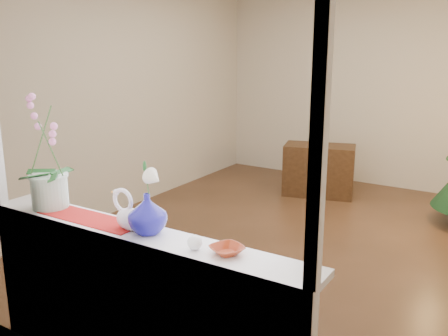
# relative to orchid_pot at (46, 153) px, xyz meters

# --- Properties ---
(ground) EXTENTS (5.00, 5.00, 0.00)m
(ground) POSITION_rel_orchid_pot_xyz_m (0.74, 2.36, -1.28)
(ground) COLOR #392617
(ground) RESTS_ON ground
(wall_back) EXTENTS (4.50, 0.10, 2.70)m
(wall_back) POSITION_rel_orchid_pot_xyz_m (0.74, 4.86, 0.07)
(wall_back) COLOR beige
(wall_back) RESTS_ON ground
(wall_front) EXTENTS (4.50, 0.10, 2.70)m
(wall_front) POSITION_rel_orchid_pot_xyz_m (0.74, -0.14, 0.07)
(wall_front) COLOR beige
(wall_front) RESTS_ON ground
(wall_left) EXTENTS (0.10, 5.00, 2.70)m
(wall_left) POSITION_rel_orchid_pot_xyz_m (-1.51, 2.36, 0.07)
(wall_left) COLOR beige
(wall_left) RESTS_ON ground
(window_apron) EXTENTS (2.20, 0.08, 0.88)m
(window_apron) POSITION_rel_orchid_pot_xyz_m (0.74, -0.10, -0.84)
(window_apron) COLOR white
(window_apron) RESTS_ON ground
(windowsill) EXTENTS (2.20, 0.26, 0.04)m
(windowsill) POSITION_rel_orchid_pot_xyz_m (0.74, -0.01, -0.38)
(windowsill) COLOR white
(windowsill) RESTS_ON window_apron
(window_frame) EXTENTS (2.22, 0.06, 1.60)m
(window_frame) POSITION_rel_orchid_pot_xyz_m (0.74, -0.11, 0.42)
(window_frame) COLOR white
(window_frame) RESTS_ON windowsill
(runner) EXTENTS (0.70, 0.20, 0.01)m
(runner) POSITION_rel_orchid_pot_xyz_m (0.36, -0.01, -0.36)
(runner) COLOR maroon
(runner) RESTS_ON windowsill
(orchid_pot) EXTENTS (0.25, 0.25, 0.72)m
(orchid_pot) POSITION_rel_orchid_pot_xyz_m (0.00, 0.00, 0.00)
(orchid_pot) COLOR silver
(orchid_pot) RESTS_ON windowsill
(swan) EXTENTS (0.27, 0.14, 0.22)m
(swan) POSITION_rel_orchid_pot_xyz_m (0.69, -0.01, -0.25)
(swan) COLOR silver
(swan) RESTS_ON windowsill
(blue_vase) EXTENTS (0.33, 0.33, 0.26)m
(blue_vase) POSITION_rel_orchid_pot_xyz_m (0.81, -0.00, -0.23)
(blue_vase) COLOR #0D0A64
(blue_vase) RESTS_ON windowsill
(lily) EXTENTS (0.14, 0.08, 0.20)m
(lily) POSITION_rel_orchid_pot_xyz_m (0.81, -0.00, -0.00)
(lily) COLOR beige
(lily) RESTS_ON blue_vase
(paperweight) EXTENTS (0.09, 0.09, 0.08)m
(paperweight) POSITION_rel_orchid_pot_xyz_m (1.16, -0.05, -0.32)
(paperweight) COLOR white
(paperweight) RESTS_ON windowsill
(amber_dish) EXTENTS (0.18, 0.18, 0.03)m
(amber_dish) POSITION_rel_orchid_pot_xyz_m (1.32, -0.01, -0.34)
(amber_dish) COLOR maroon
(amber_dish) RESTS_ON windowsill
(side_table) EXTENTS (0.97, 0.66, 0.66)m
(side_table) POSITION_rel_orchid_pot_xyz_m (0.26, 3.96, -0.95)
(side_table) COLOR black
(side_table) RESTS_ON ground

